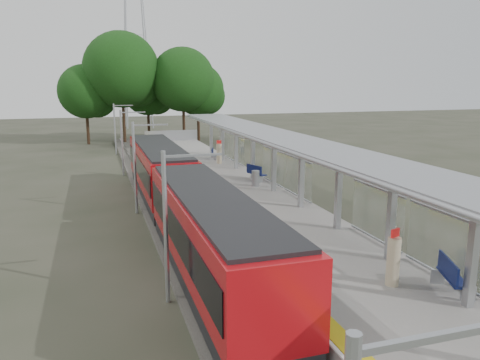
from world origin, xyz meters
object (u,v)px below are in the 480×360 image
bench_far (214,154)px  info_pillar_near (393,261)px  train (179,193)px  info_pillar_far (219,154)px  bench_near (451,275)px  litter_bin (256,178)px  bench_mid (256,172)px

bench_far → info_pillar_near: (-0.70, -26.90, 0.35)m
train → info_pillar_far: train is taller
bench_near → info_pillar_far: bearing=114.1°
bench_near → train: bearing=141.5°
info_pillar_far → litter_bin: bearing=-80.7°
bench_mid → info_pillar_near: 17.26m
train → bench_mid: 9.11m
bench_far → litter_bin: litter_bin is taller
info_pillar_far → bench_mid: bearing=-76.1°
bench_far → info_pillar_far: 2.36m
info_pillar_far → train: bearing=-103.8°
train → info_pillar_near: train is taller
bench_far → train: bearing=-91.0°
bench_near → litter_bin: 16.65m
info_pillar_near → info_pillar_far: 24.58m
bench_near → bench_far: bench_near is taller
bench_near → info_pillar_near: 1.77m
bench_near → bench_mid: bench_near is taller
bench_far → info_pillar_near: 26.91m
info_pillar_near → litter_bin: info_pillar_near is taller
bench_mid → info_pillar_near: bearing=-113.3°
info_pillar_near → bench_mid: bearing=66.5°
info_pillar_near → info_pillar_far: info_pillar_near is taller
bench_far → litter_bin: 11.32m
bench_mid → info_pillar_near: (-1.21, -17.22, 0.27)m
info_pillar_near → info_pillar_far: bearing=69.2°
train → litter_bin: 7.58m
train → info_pillar_far: size_ratio=14.22×
bench_mid → info_pillar_far: size_ratio=0.86×
train → bench_mid: train is taller
info_pillar_near → bench_far: bearing=69.1°
bench_mid → info_pillar_near: size_ratio=0.85×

